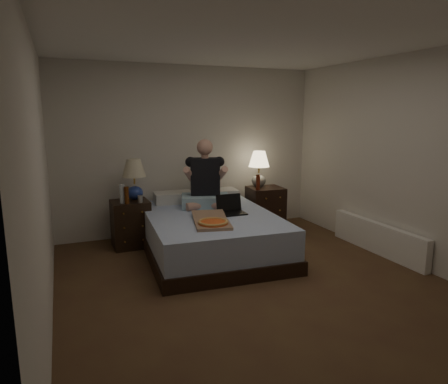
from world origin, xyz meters
name	(u,v)px	position (x,y,z in m)	size (l,w,h in m)	color
floor	(256,285)	(0.00, 0.00, 0.00)	(4.00, 4.50, 0.00)	brown
ceiling	(260,38)	(0.00, 0.00, 2.50)	(4.00, 4.50, 0.00)	white
wall_back	(190,150)	(0.00, 2.25, 1.25)	(4.00, 2.50, 0.00)	beige
wall_left	(40,182)	(-2.00, 0.00, 1.25)	(4.50, 2.50, 0.00)	beige
wall_right	(408,160)	(2.00, 0.00, 1.25)	(4.50, 2.50, 0.00)	beige
bed	(211,234)	(-0.10, 1.13, 0.26)	(1.58, 2.10, 0.53)	#6181C2
nightstand_left	(131,224)	(-1.01, 1.81, 0.32)	(0.49, 0.44, 0.64)	black
nightstand_right	(265,209)	(1.08, 1.83, 0.34)	(0.52, 0.46, 0.67)	black
lamp_left	(134,179)	(-0.92, 1.87, 0.92)	(0.32, 0.32, 0.56)	navy
lamp_right	(259,169)	(1.01, 1.92, 0.95)	(0.32, 0.32, 0.56)	gray
water_bottle	(122,194)	(-1.12, 1.70, 0.76)	(0.07, 0.07, 0.25)	silver
soda_can	(140,199)	(-0.89, 1.64, 0.69)	(0.07, 0.07, 0.10)	#ADAEA9
beer_bottle_left	(127,195)	(-1.07, 1.65, 0.75)	(0.06, 0.06, 0.23)	#55290C
beer_bottle_right	(258,182)	(0.89, 1.71, 0.79)	(0.06, 0.06, 0.23)	#601D0D
person	(205,173)	(-0.01, 1.56, 0.99)	(0.66, 0.52, 0.93)	black
laptop	(232,205)	(0.16, 1.02, 0.65)	(0.34, 0.28, 0.24)	black
pizza_box	(213,223)	(-0.27, 0.57, 0.57)	(0.40, 0.76, 0.08)	#9D795E
radiator	(378,238)	(1.93, 0.31, 0.20)	(0.10, 1.60, 0.40)	white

